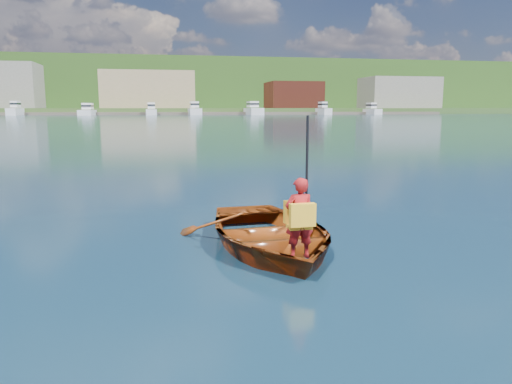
{
  "coord_description": "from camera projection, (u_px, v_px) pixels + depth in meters",
  "views": [
    {
      "loc": [
        -1.91,
        -7.86,
        2.06
      ],
      "look_at": [
        -0.54,
        -0.82,
        0.85
      ],
      "focal_mm": 35.0,
      "sensor_mm": 36.0,
      "label": 1
    }
  ],
  "objects": [
    {
      "name": "ground",
      "position": [
        279.0,
        233.0,
        8.31
      ],
      "size": [
        600.0,
        600.0,
        0.0
      ],
      "color": "#112741",
      "rests_on": "ground"
    },
    {
      "name": "rowboat",
      "position": [
        269.0,
        234.0,
        7.42
      ],
      "size": [
        2.7,
        3.63,
        0.72
      ],
      "color": "brown",
      "rests_on": "ground"
    },
    {
      "name": "child_paddler",
      "position": [
        299.0,
        217.0,
        6.53
      ],
      "size": [
        0.41,
        0.36,
        1.86
      ],
      "color": "#A9191B",
      "rests_on": "ground"
    },
    {
      "name": "shoreline",
      "position": [
        162.0,
        90.0,
        235.64
      ],
      "size": [
        400.0,
        140.0,
        22.0
      ],
      "color": "#374F23",
      "rests_on": "ground"
    },
    {
      "name": "dock",
      "position": [
        196.0,
        113.0,
        153.3
      ],
      "size": [
        160.05,
        7.6,
        0.8
      ],
      "color": "brown",
      "rests_on": "ground"
    },
    {
      "name": "waterfront_buildings",
      "position": [
        140.0,
        91.0,
        165.29
      ],
      "size": [
        202.0,
        16.0,
        14.0
      ],
      "color": "brown",
      "rests_on": "ground"
    },
    {
      "name": "marina_yachts",
      "position": [
        159.0,
        110.0,
        146.5
      ],
      "size": [
        141.63,
        13.81,
        4.3
      ],
      "color": "white",
      "rests_on": "ground"
    },
    {
      "name": "hillside_trees",
      "position": [
        192.0,
        76.0,
        236.83
      ],
      "size": [
        277.09,
        80.99,
        24.46
      ],
      "color": "#382314",
      "rests_on": "ground"
    }
  ]
}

